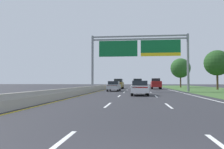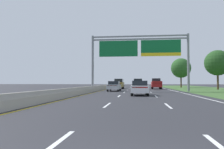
% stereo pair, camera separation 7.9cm
% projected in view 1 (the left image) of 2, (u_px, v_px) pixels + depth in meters
% --- Properties ---
extents(ground_plane, '(220.00, 220.00, 0.00)m').
position_uv_depth(ground_plane, '(137.00, 90.00, 38.08)').
color(ground_plane, '#2B2B30').
extents(lane_striping, '(11.96, 106.00, 0.01)m').
position_uv_depth(lane_striping, '(137.00, 91.00, 37.63)').
color(lane_striping, white).
rests_on(lane_striping, ground).
extents(grass_verge_right, '(14.00, 110.00, 0.02)m').
position_uv_depth(grass_verge_right, '(223.00, 91.00, 36.54)').
color(grass_verge_right, '#3D602D').
rests_on(grass_verge_right, ground).
extents(median_barrier_concrete, '(0.60, 110.00, 0.85)m').
position_uv_depth(median_barrier_concrete, '(99.00, 88.00, 38.82)').
color(median_barrier_concrete, '#A8A399').
rests_on(median_barrier_concrete, ground).
extents(overhead_sign_gantry, '(15.06, 0.42, 8.79)m').
position_uv_depth(overhead_sign_gantry, '(139.00, 51.00, 34.70)').
color(overhead_sign_gantry, gray).
rests_on(overhead_sign_gantry, ground).
extents(pickup_truck_red, '(2.10, 5.44, 2.20)m').
position_uv_depth(pickup_truck_red, '(156.00, 84.00, 46.77)').
color(pickup_truck_red, maroon).
rests_on(pickup_truck_red, ground).
extents(car_white_centre_lane_sedan, '(1.84, 4.41, 1.57)m').
position_uv_depth(car_white_centre_lane_sedan, '(140.00, 88.00, 24.27)').
color(car_white_centre_lane_sedan, silver).
rests_on(car_white_centre_lane_sedan, ground).
extents(car_silver_left_lane_sedan, '(1.92, 4.44, 1.57)m').
position_uv_depth(car_silver_left_lane_sedan, '(114.00, 86.00, 35.37)').
color(car_silver_left_lane_sedan, '#B2B5BA').
rests_on(car_silver_left_lane_sedan, ground).
extents(car_darkgreen_centre_lane_suv, '(1.92, 4.71, 2.11)m').
position_uv_depth(car_darkgreen_centre_lane_suv, '(138.00, 84.00, 46.51)').
color(car_darkgreen_centre_lane_suv, '#193D23').
rests_on(car_darkgreen_centre_lane_suv, ground).
extents(car_gold_left_lane_suv, '(1.97, 4.73, 2.11)m').
position_uv_depth(car_gold_left_lane_suv, '(119.00, 84.00, 47.91)').
color(car_gold_left_lane_suv, '#A38438').
rests_on(car_gold_left_lane_suv, ground).
extents(roadside_tree_far, '(4.82, 4.82, 7.48)m').
position_uv_depth(roadside_tree_far, '(217.00, 63.00, 42.46)').
color(roadside_tree_far, '#4C3823').
rests_on(roadside_tree_far, ground).
extents(roadside_tree_distant, '(5.13, 5.13, 7.67)m').
position_uv_depth(roadside_tree_distant, '(180.00, 68.00, 58.84)').
color(roadside_tree_distant, '#4C3823').
rests_on(roadside_tree_distant, ground).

